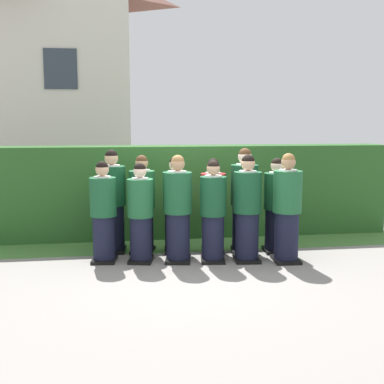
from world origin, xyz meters
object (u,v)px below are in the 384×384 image
at_px(student_front_row_4, 247,211).
at_px(student_rear_row_5, 276,208).
at_px(student_front_row_5, 287,210).
at_px(student_in_red_blazer, 213,208).
at_px(student_front_row_2, 178,211).
at_px(student_front_row_0, 103,214).
at_px(student_rear_row_4, 244,203).
at_px(student_front_row_1, 141,215).
at_px(student_rear_row_1, 142,206).
at_px(student_rear_row_0, 112,203).
at_px(student_front_row_3, 213,214).
at_px(student_rear_row_2, 175,207).

distance_m(student_front_row_4, student_rear_row_5, 0.75).
distance_m(student_front_row_5, student_in_red_blazer, 1.25).
relative_size(student_front_row_2, student_front_row_4, 1.00).
bearing_deg(student_rear_row_5, student_in_red_blazer, 172.70).
xyz_separation_m(student_front_row_0, student_front_row_5, (2.80, -0.40, 0.06)).
bearing_deg(student_rear_row_4, student_front_row_1, -169.26).
bearing_deg(student_rear_row_1, student_front_row_2, -50.29).
bearing_deg(student_rear_row_0, student_rear_row_5, -8.50).
distance_m(student_front_row_2, student_front_row_5, 1.68).
bearing_deg(student_front_row_4, student_front_row_2, 173.55).
xyz_separation_m(student_front_row_2, student_front_row_3, (0.54, -0.07, -0.04)).
distance_m(student_rear_row_1, student_rear_row_5, 2.21).
xyz_separation_m(student_in_red_blazer, student_rear_row_4, (0.51, -0.07, 0.08)).
xyz_separation_m(student_front_row_0, student_rear_row_4, (2.28, 0.24, 0.08)).
bearing_deg(student_rear_row_1, student_in_red_blazer, -8.36).
bearing_deg(student_front_row_1, student_rear_row_1, 84.82).
height_order(student_front_row_0, student_rear_row_4, student_rear_row_4).
bearing_deg(student_rear_row_2, student_rear_row_1, 173.73).
height_order(student_in_red_blazer, student_rear_row_4, student_rear_row_4).
relative_size(student_rear_row_0, student_in_red_blazer, 1.09).
bearing_deg(student_rear_row_4, student_front_row_4, -98.86).
relative_size(student_front_row_0, student_front_row_5, 0.93).
relative_size(student_front_row_5, student_rear_row_1, 1.04).
height_order(student_front_row_2, student_rear_row_4, student_rear_row_4).
xyz_separation_m(student_front_row_1, student_front_row_4, (1.64, -0.19, 0.06)).
bearing_deg(student_rear_row_2, student_rear_row_0, 171.30).
xyz_separation_m(student_front_row_3, student_in_red_blazer, (0.10, 0.53, -0.01)).
bearing_deg(student_front_row_5, student_front_row_4, 168.05).
bearing_deg(student_front_row_3, student_rear_row_4, 37.02).
height_order(student_front_row_5, student_rear_row_5, student_front_row_5).
xyz_separation_m(student_rear_row_2, student_rear_row_4, (1.12, -0.18, 0.07)).
bearing_deg(student_in_red_blazer, student_front_row_2, -144.25).
bearing_deg(student_front_row_1, student_front_row_4, -6.46).
height_order(student_front_row_4, student_rear_row_2, student_front_row_4).
height_order(student_front_row_0, student_front_row_4, student_front_row_4).
relative_size(student_front_row_0, student_rear_row_4, 0.90).
bearing_deg(student_front_row_3, student_in_red_blazer, 79.38).
height_order(student_front_row_3, student_in_red_blazer, student_front_row_3).
relative_size(student_front_row_2, student_rear_row_1, 1.02).
xyz_separation_m(student_front_row_1, student_rear_row_1, (0.05, 0.56, 0.04)).
bearing_deg(student_front_row_2, student_rear_row_4, 18.82).
xyz_separation_m(student_rear_row_0, student_rear_row_2, (1.03, -0.16, -0.06)).
height_order(student_front_row_0, student_rear_row_0, student_rear_row_0).
bearing_deg(student_front_row_4, student_front_row_5, -11.95).
height_order(student_rear_row_4, student_rear_row_5, student_rear_row_4).
bearing_deg(student_front_row_4, student_in_red_blazer, 126.72).
relative_size(student_rear_row_4, student_rear_row_5, 1.10).
height_order(student_front_row_2, student_rear_row_5, student_front_row_2).
distance_m(student_in_red_blazer, student_rear_row_5, 1.04).
distance_m(student_front_row_4, student_rear_row_2, 1.25).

